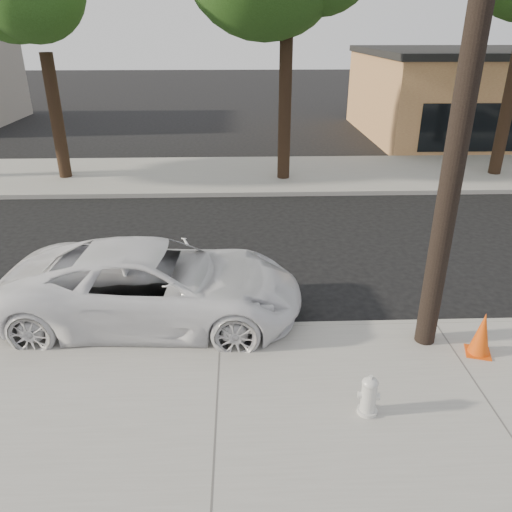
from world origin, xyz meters
name	(u,v)px	position (x,y,z in m)	size (l,w,h in m)	color
ground	(224,280)	(0.00, 0.00, 0.00)	(120.00, 120.00, 0.00)	black
near_sidewalk	(217,412)	(0.00, -4.30, 0.07)	(90.00, 4.40, 0.15)	gray
far_sidewalk	(229,175)	(0.00, 8.50, 0.07)	(90.00, 5.00, 0.15)	gray
curb_near	(221,329)	(0.00, -2.10, 0.07)	(90.00, 0.12, 0.16)	#9E9B93
utility_pole	(471,65)	(3.60, -2.70, 4.70)	(1.40, 0.34, 9.00)	black
police_cruiser	(156,285)	(-1.22, -1.61, 0.76)	(2.54, 5.50, 1.53)	white
fire_hydrant	(369,396)	(2.16, -4.46, 0.44)	(0.32, 0.29, 0.60)	silver
traffic_cone	(482,334)	(4.38, -3.11, 0.52)	(0.50, 0.50, 0.77)	#E24B0B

